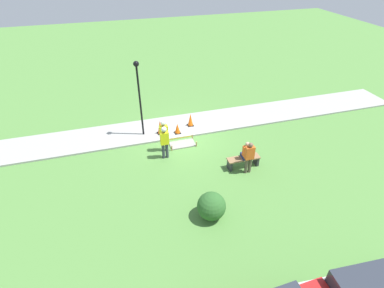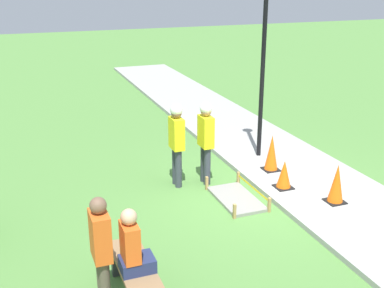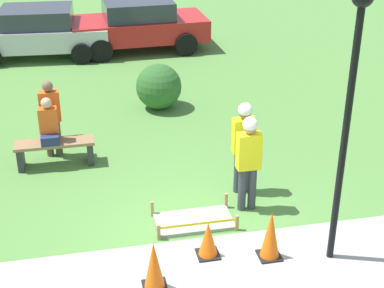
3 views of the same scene
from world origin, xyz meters
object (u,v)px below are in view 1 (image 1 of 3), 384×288
at_px(person_seated_on_bench, 246,152).
at_px(lamppost_near, 139,89).
at_px(park_bench, 243,160).
at_px(worker_supervisor, 164,133).
at_px(traffic_cone_far_patch, 177,128).
at_px(bystander_in_orange_shirt, 249,156).
at_px(traffic_cone_near_patch, 190,120).
at_px(worker_assistant, 165,140).
at_px(traffic_cone_sidewalk_edge, 160,127).

distance_m(person_seated_on_bench, lamppost_near, 6.06).
xyz_separation_m(park_bench, worker_supervisor, (3.23, -2.31, 0.68)).
distance_m(park_bench, worker_supervisor, 4.03).
distance_m(traffic_cone_far_patch, worker_supervisor, 1.74).
xyz_separation_m(park_bench, person_seated_on_bench, (-0.07, 0.05, 0.51)).
bearing_deg(lamppost_near, person_seated_on_bench, 135.53).
bearing_deg(worker_supervisor, park_bench, 144.49).
relative_size(park_bench, bystander_in_orange_shirt, 0.96).
height_order(traffic_cone_near_patch, worker_supervisor, worker_supervisor).
relative_size(traffic_cone_far_patch, lamppost_near, 0.14).
height_order(traffic_cone_near_patch, worker_assistant, worker_assistant).
xyz_separation_m(bystander_in_orange_shirt, lamppost_near, (4.07, -4.43, 1.83)).
height_order(park_bench, bystander_in_orange_shirt, bystander_in_orange_shirt).
bearing_deg(person_seated_on_bench, lamppost_near, -44.47).
xyz_separation_m(traffic_cone_sidewalk_edge, worker_assistant, (0.18, 2.09, 0.54)).
distance_m(park_bench, bystander_in_orange_shirt, 0.70).
bearing_deg(lamppost_near, worker_supervisor, 115.72).
xyz_separation_m(traffic_cone_sidewalk_edge, worker_supervisor, (0.09, 1.50, 0.54)).
distance_m(park_bench, worker_assistant, 3.80).
bearing_deg(traffic_cone_far_patch, worker_supervisor, 52.36).
bearing_deg(person_seated_on_bench, traffic_cone_far_patch, -57.47).
distance_m(traffic_cone_far_patch, traffic_cone_sidewalk_edge, 0.93).
height_order(park_bench, person_seated_on_bench, person_seated_on_bench).
xyz_separation_m(traffic_cone_sidewalk_edge, person_seated_on_bench, (-3.22, 3.86, 0.37)).
relative_size(person_seated_on_bench, worker_supervisor, 0.51).
bearing_deg(traffic_cone_far_patch, person_seated_on_bench, 122.53).
bearing_deg(lamppost_near, bystander_in_orange_shirt, 132.63).
bearing_deg(worker_assistant, park_bench, 152.73).
distance_m(person_seated_on_bench, worker_supervisor, 4.06).
xyz_separation_m(person_seated_on_bench, worker_supervisor, (3.30, -2.36, 0.17)).
relative_size(traffic_cone_far_patch, person_seated_on_bench, 0.65).
bearing_deg(lamppost_near, traffic_cone_far_patch, 167.34).
bearing_deg(traffic_cone_far_patch, park_bench, 122.07).
distance_m(traffic_cone_sidewalk_edge, park_bench, 4.94).
relative_size(worker_assistant, lamppost_near, 0.43).
xyz_separation_m(traffic_cone_far_patch, park_bench, (-2.25, 3.58, -0.03)).
height_order(traffic_cone_sidewalk_edge, bystander_in_orange_shirt, bystander_in_orange_shirt).
bearing_deg(traffic_cone_sidewalk_edge, worker_assistant, 85.16).
distance_m(worker_assistant, lamppost_near, 2.93).
xyz_separation_m(traffic_cone_far_patch, worker_supervisor, (0.99, 1.28, 0.65)).
height_order(traffic_cone_far_patch, person_seated_on_bench, person_seated_on_bench).
distance_m(worker_supervisor, lamppost_near, 2.52).
bearing_deg(bystander_in_orange_shirt, worker_assistant, -32.68).
xyz_separation_m(traffic_cone_near_patch, park_bench, (-1.35, 4.15, -0.12)).
bearing_deg(worker_assistant, worker_supervisor, -98.61).
xyz_separation_m(traffic_cone_near_patch, lamppost_near, (2.69, 0.16, 2.26)).
xyz_separation_m(traffic_cone_far_patch, bystander_in_orange_shirt, (-2.28, 4.02, 0.52)).
relative_size(traffic_cone_near_patch, traffic_cone_sidewalk_edge, 0.95).
distance_m(traffic_cone_near_patch, worker_assistant, 3.19).
height_order(bystander_in_orange_shirt, lamppost_near, lamppost_near).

